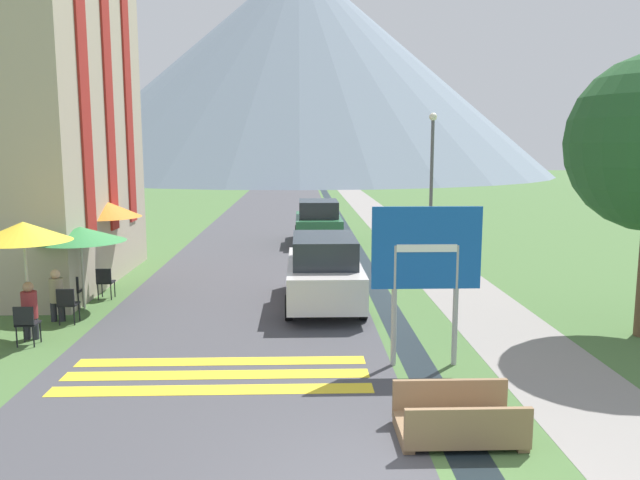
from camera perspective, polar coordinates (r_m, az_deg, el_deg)
ground_plane at (r=26.98m, az=0.30°, el=-0.08°), size 160.00×160.00×0.00m
road at (r=36.91m, az=-4.17°, el=2.24°), size 6.40×60.00×0.01m
footpath at (r=37.17m, az=5.28°, el=2.27°), size 2.20×60.00×0.01m
drainage_channel at (r=36.95m, az=1.58°, el=2.26°), size 0.60×60.00×0.00m
crosswalk_marking at (r=11.54m, az=-9.40°, el=-12.06°), size 5.44×1.84×0.01m
mountain_distant at (r=95.09m, az=-1.92°, el=15.47°), size 72.42×72.42×31.03m
hotel_building at (r=20.65m, az=-26.85°, el=15.40°), size 6.18×8.10×12.76m
road_sign at (r=11.54m, az=9.68°, el=-1.92°), size 2.01×0.11×2.98m
footbridge at (r=9.29m, az=12.52°, el=-15.93°), size 1.70×1.10×0.65m
parked_car_near at (r=15.90m, az=0.36°, el=-2.82°), size 1.92×4.51×1.82m
parked_car_far at (r=26.25m, az=-0.16°, el=1.69°), size 1.97×4.13×1.82m
cafe_chair_far_left at (r=17.60m, az=-19.06°, el=-3.51°), size 0.40×0.40×0.85m
cafe_chair_near_right at (r=15.45m, az=-22.10°, el=-5.31°), size 0.40×0.40×0.85m
cafe_chair_far_right at (r=18.17m, az=-20.62°, el=-3.22°), size 0.40×0.40×0.85m
cafe_chair_middle at (r=16.80m, az=-21.71°, el=-4.21°), size 0.40×0.40×0.85m
cafe_chair_nearest at (r=14.13m, az=-25.28°, el=-6.77°), size 0.40×0.40×0.85m
cafe_umbrella_front_yellow at (r=14.37m, az=-25.49°, el=0.69°), size 1.95×1.95×2.50m
cafe_umbrella_middle_green at (r=16.51m, az=-21.06°, el=0.50°), size 2.20×2.20×2.08m
cafe_umbrella_rear_orange at (r=19.16m, az=-19.24°, el=2.73°), size 2.18×2.18×2.52m
person_seated_far at (r=14.54m, az=-25.03°, el=-5.63°), size 0.32×0.32×1.24m
person_seated_near at (r=15.77m, az=-22.96°, el=-4.46°), size 0.32×0.32×1.23m
streetlamp at (r=22.65m, az=10.17°, el=6.00°), size 0.28×0.28×5.22m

